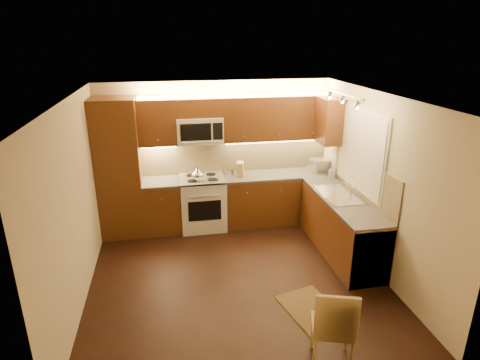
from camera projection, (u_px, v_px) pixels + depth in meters
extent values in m
cube|color=black|center=(237.00, 277.00, 5.65)|extent=(4.00, 4.00, 0.01)
cube|color=beige|center=(236.00, 98.00, 4.80)|extent=(4.00, 4.00, 0.01)
cube|color=#BFAF8C|center=(217.00, 153.00, 7.08)|extent=(4.00, 0.01, 2.50)
cube|color=#BFAF8C|center=(278.00, 282.00, 3.38)|extent=(4.00, 0.01, 2.50)
cube|color=#BFAF8C|center=(75.00, 206.00, 4.88)|extent=(0.01, 4.00, 2.50)
cube|color=#BFAF8C|center=(378.00, 185.00, 5.57)|extent=(0.01, 4.00, 2.50)
cube|color=#441F0E|center=(119.00, 169.00, 6.55)|extent=(0.70, 0.60, 2.30)
cube|color=#441F0E|center=(163.00, 207.00, 6.91)|extent=(0.62, 0.60, 0.86)
cube|color=#34312F|center=(161.00, 182.00, 6.75)|extent=(0.62, 0.60, 0.04)
cube|color=#441F0E|center=(277.00, 198.00, 7.26)|extent=(1.92, 0.60, 0.86)
cube|color=#34312F|center=(278.00, 175.00, 7.10)|extent=(1.92, 0.60, 0.04)
cube|color=#441F0E|center=(341.00, 227.00, 6.17)|extent=(0.60, 2.00, 0.86)
cube|color=#34312F|center=(343.00, 200.00, 6.02)|extent=(0.60, 2.00, 0.04)
cube|color=silver|center=(362.00, 250.00, 5.52)|extent=(0.58, 0.60, 0.84)
cube|color=tan|center=(236.00, 155.00, 7.14)|extent=(3.30, 0.02, 0.60)
cube|color=tan|center=(364.00, 179.00, 5.96)|extent=(0.02, 2.00, 0.60)
cube|color=#441F0E|center=(157.00, 122.00, 6.53)|extent=(0.62, 0.35, 0.75)
cube|color=#441F0E|center=(277.00, 118.00, 6.88)|extent=(1.92, 0.35, 0.75)
cube|color=#441F0E|center=(199.00, 107.00, 6.58)|extent=(0.76, 0.35, 0.31)
cube|color=#441F0E|center=(330.00, 121.00, 6.62)|extent=(0.35, 0.50, 0.75)
cube|color=silver|center=(361.00, 150.00, 5.96)|extent=(0.03, 1.44, 1.24)
cube|color=silver|center=(360.00, 150.00, 5.95)|extent=(0.02, 1.36, 1.16)
cube|color=silver|center=(343.00, 94.00, 5.45)|extent=(0.04, 1.20, 0.03)
cube|color=silver|center=(320.00, 165.00, 7.23)|extent=(0.44, 0.38, 0.22)
cube|color=#AC8D4D|center=(240.00, 169.00, 6.95)|extent=(0.16, 0.20, 0.25)
cylinder|color=silver|center=(236.00, 169.00, 7.16)|extent=(0.06, 0.06, 0.11)
cylinder|color=brown|center=(232.00, 172.00, 7.06)|extent=(0.04, 0.04, 0.09)
cylinder|color=silver|center=(226.00, 172.00, 7.07)|extent=(0.05, 0.05, 0.08)
cylinder|color=brown|center=(225.00, 170.00, 7.14)|extent=(0.06, 0.06, 0.08)
imported|color=#B1B1B6|center=(332.00, 172.00, 6.88)|extent=(0.11, 0.11, 0.21)
cube|color=black|center=(313.00, 311.00, 4.95)|extent=(0.79, 1.01, 0.01)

